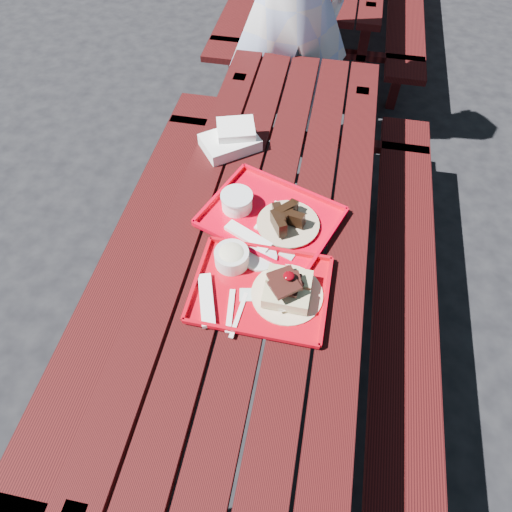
# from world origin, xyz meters

# --- Properties ---
(ground) EXTENTS (60.00, 60.00, 0.00)m
(ground) POSITION_xyz_m (0.00, 0.00, 0.00)
(ground) COLOR black
(ground) RESTS_ON ground
(picnic_table_near) EXTENTS (1.41, 2.40, 0.75)m
(picnic_table_near) POSITION_xyz_m (-0.00, 0.00, 0.56)
(picnic_table_near) COLOR #3B0B0B
(picnic_table_near) RESTS_ON ground
(near_tray) EXTENTS (0.44, 0.38, 0.14)m
(near_tray) POSITION_xyz_m (0.03, -0.22, 0.78)
(near_tray) COLOR #BF0413
(near_tray) RESTS_ON picnic_table_near
(far_tray) EXTENTS (0.56, 0.49, 0.08)m
(far_tray) POSITION_xyz_m (0.00, 0.07, 0.77)
(far_tray) COLOR red
(far_tray) RESTS_ON picnic_table_near
(white_cloth) EXTENTS (0.28, 0.27, 0.09)m
(white_cloth) POSITION_xyz_m (-0.22, 0.45, 0.79)
(white_cloth) COLOR white
(white_cloth) RESTS_ON picnic_table_near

